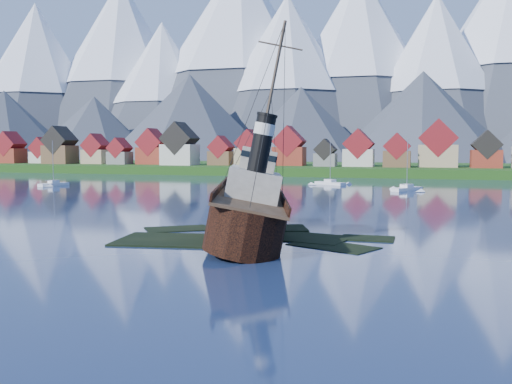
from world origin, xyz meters
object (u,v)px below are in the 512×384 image
(sailboat_b, at_px, (54,185))
(sailboat_c, at_px, (330,184))
(sailboat_d, at_px, (407,189))
(tugboat_wreck, at_px, (247,209))

(sailboat_b, bearing_deg, sailboat_c, 34.39)
(sailboat_b, relative_size, sailboat_d, 0.96)
(tugboat_wreck, distance_m, sailboat_d, 77.46)
(sailboat_d, bearing_deg, sailboat_b, -140.99)
(sailboat_c, bearing_deg, sailboat_d, -92.90)
(sailboat_d, bearing_deg, sailboat_c, 176.00)
(tugboat_wreck, xyz_separation_m, sailboat_c, (-4.50, 91.38, -2.96))
(tugboat_wreck, distance_m, sailboat_b, 99.81)
(sailboat_c, height_order, sailboat_d, sailboat_d)
(tugboat_wreck, relative_size, sailboat_d, 2.49)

